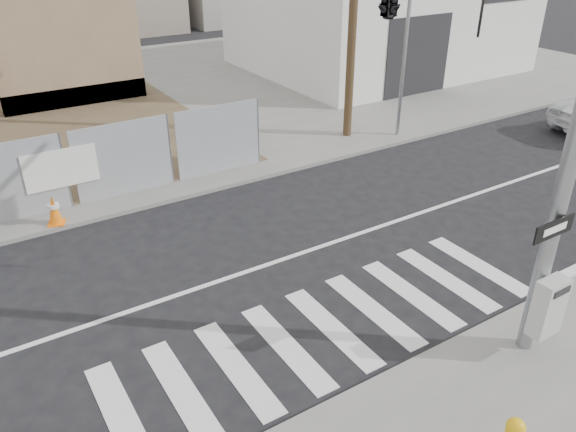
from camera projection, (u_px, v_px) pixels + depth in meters
ground at (265, 266)px, 12.36m from camera, size 100.00×100.00×0.00m
sidewalk_far at (92, 105)px, 22.78m from camera, size 50.00×20.00×0.12m
signal_pole at (442, 48)px, 9.76m from camera, size 0.96×5.87×7.00m
far_signal_pole at (407, 34)px, 17.92m from camera, size 0.16×0.20×5.60m
concrete_wall_right at (63, 20)px, 21.05m from camera, size 5.50×1.30×8.00m
auto_shop at (378, 16)px, 27.44m from camera, size 12.00×10.20×5.95m
traffic_cone_d at (54, 210)px, 13.64m from camera, size 0.50×0.50×0.76m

